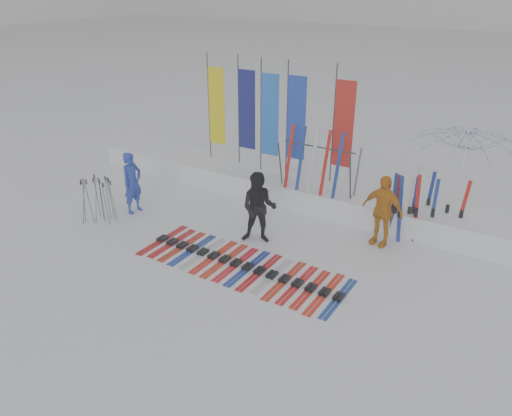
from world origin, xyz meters
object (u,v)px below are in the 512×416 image
Objects in this scene: person_blue at (132,183)px; ski_rack at (318,162)px; tent_canopy at (460,175)px; person_black at (259,208)px; ski_row at (242,265)px; person_yellow at (382,210)px.

ski_rack is at bearing -55.60° from person_blue.
tent_canopy reaches higher than person_blue.
person_blue is 0.60× the size of tent_canopy.
ski_rack reaches higher than person_black.
person_black is 0.37× the size of ski_row.
ski_row is (-3.40, -4.85, -1.21)m from tent_canopy.
person_black reaches higher than ski_row.
ski_rack is (-2.09, 0.93, 0.52)m from person_yellow.
ski_rack is (0.10, 3.53, 1.35)m from ski_row.
person_blue reaches higher than ski_row.
tent_canopy is at bearing 54.99° from ski_row.
ski_row is 2.32× the size of ski_rack.
ski_rack is at bearing -158.14° from tent_canopy.
person_black is 5.21m from tent_canopy.
ski_rack reaches higher than ski_row.
tent_canopy is at bearing 70.23° from person_yellow.
tent_canopy is at bearing 22.04° from person_black.
tent_canopy reaches higher than ski_rack.
tent_canopy reaches higher than ski_row.
person_blue is at bearing 162.76° from person_black.
tent_canopy is at bearing 21.86° from ski_rack.
person_yellow is at bearing -118.34° from tent_canopy.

